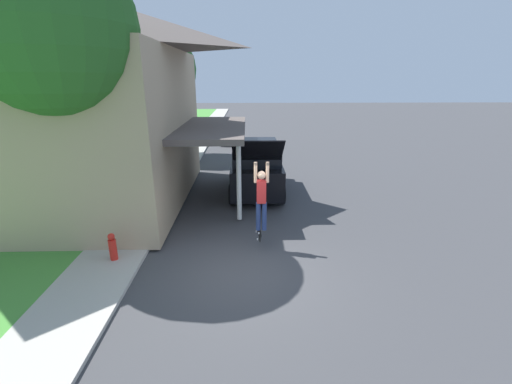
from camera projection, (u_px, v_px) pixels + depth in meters
The scene contains 11 objects.
ground_plane at pixel (243, 272), 8.72m from camera, with size 120.00×120.00×0.00m, color #3D3D3F.
lawn at pixel (52, 196), 14.20m from camera, with size 10.00×80.00×0.08m.
sidewalk at pixel (159, 195), 14.30m from camera, with size 1.80×80.00×0.10m.
house at pixel (37, 94), 12.36m from camera, with size 13.05×9.47×7.87m.
lawn_tree_near at pixel (48, 28), 8.12m from camera, with size 4.20×4.20×7.89m.
lawn_tree_far at pixel (158, 69), 19.49m from camera, with size 4.32×4.32×7.26m.
suv_parked at pixel (256, 167), 14.44m from camera, with size 2.19×5.16×2.76m.
car_down_street at pixel (232, 133), 26.09m from camera, with size 1.85×4.21×1.37m.
skateboarder at pixel (261, 196), 9.37m from camera, with size 0.41×0.23×1.97m.
skateboard at pixel (259, 233), 9.82m from camera, with size 0.15×0.80×0.24m.
fire_hydrant at pixel (113, 247), 9.04m from camera, with size 0.20×0.20×0.75m.
Camera 1 is at (0.14, -7.62, 4.73)m, focal length 24.00 mm.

